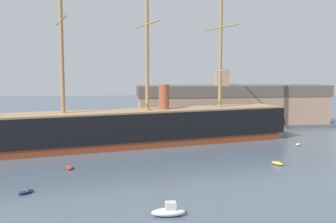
{
  "coord_description": "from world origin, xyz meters",
  "views": [
    {
      "loc": [
        -6.35,
        -22.53,
        14.87
      ],
      "look_at": [
        1.7,
        39.33,
        8.14
      ],
      "focal_mm": 42.75,
      "sensor_mm": 36.0,
      "label": 1
    }
  ],
  "objects_px": {
    "dinghy_far_right": "(298,145)",
    "seagull_in_flight": "(221,70)",
    "dinghy_mid_left": "(26,192)",
    "dinghy_alongside_stern": "(277,163)",
    "motorboat_far_left": "(1,144)",
    "tall_ship": "(147,126)",
    "motorboat_near_centre": "(169,211)",
    "dinghy_alongside_bow": "(69,167)",
    "dockside_warehouse_right": "(233,106)"
  },
  "relations": [
    {
      "from": "dinghy_far_right",
      "to": "seagull_in_flight",
      "type": "relative_size",
      "value": 1.58
    },
    {
      "from": "dinghy_mid_left",
      "to": "dinghy_alongside_stern",
      "type": "bearing_deg",
      "value": 15.55
    },
    {
      "from": "dinghy_alongside_stern",
      "to": "motorboat_far_left",
      "type": "distance_m",
      "value": 50.88
    },
    {
      "from": "tall_ship",
      "to": "motorboat_far_left",
      "type": "height_order",
      "value": "tall_ship"
    },
    {
      "from": "motorboat_near_centre",
      "to": "tall_ship",
      "type": "bearing_deg",
      "value": 88.72
    },
    {
      "from": "dinghy_alongside_bow",
      "to": "dinghy_far_right",
      "type": "xyz_separation_m",
      "value": [
        41.86,
        12.9,
        -0.04
      ]
    },
    {
      "from": "dinghy_mid_left",
      "to": "motorboat_near_centre",
      "type": "bearing_deg",
      "value": -30.41
    },
    {
      "from": "dinghy_mid_left",
      "to": "seagull_in_flight",
      "type": "height_order",
      "value": "seagull_in_flight"
    },
    {
      "from": "tall_ship",
      "to": "dinghy_mid_left",
      "type": "bearing_deg",
      "value": -120.24
    },
    {
      "from": "motorboat_far_left",
      "to": "dinghy_far_right",
      "type": "relative_size",
      "value": 2.03
    },
    {
      "from": "dinghy_far_right",
      "to": "seagull_in_flight",
      "type": "xyz_separation_m",
      "value": [
        -21.94,
        -23.81,
        14.42
      ]
    },
    {
      "from": "tall_ship",
      "to": "seagull_in_flight",
      "type": "relative_size",
      "value": 58.65
    },
    {
      "from": "dinghy_far_right",
      "to": "dinghy_mid_left",
      "type": "bearing_deg",
      "value": -152.07
    },
    {
      "from": "motorboat_near_centre",
      "to": "dinghy_far_right",
      "type": "xyz_separation_m",
      "value": [
        29.72,
        33.6,
        -0.31
      ]
    },
    {
      "from": "dinghy_alongside_stern",
      "to": "seagull_in_flight",
      "type": "distance_m",
      "value": 20.83
    },
    {
      "from": "dinghy_mid_left",
      "to": "dinghy_alongside_bow",
      "type": "relative_size",
      "value": 0.93
    },
    {
      "from": "motorboat_near_centre",
      "to": "dinghy_alongside_bow",
      "type": "relative_size",
      "value": 1.58
    },
    {
      "from": "dinghy_alongside_bow",
      "to": "motorboat_far_left",
      "type": "distance_m",
      "value": 24.29
    },
    {
      "from": "dinghy_mid_left",
      "to": "dockside_warehouse_right",
      "type": "xyz_separation_m",
      "value": [
        40.67,
        51.43,
        5.04
      ]
    },
    {
      "from": "dockside_warehouse_right",
      "to": "seagull_in_flight",
      "type": "bearing_deg",
      "value": -108.34
    },
    {
      "from": "motorboat_near_centre",
      "to": "dinghy_mid_left",
      "type": "bearing_deg",
      "value": 149.59
    },
    {
      "from": "dinghy_alongside_bow",
      "to": "dinghy_alongside_stern",
      "type": "xyz_separation_m",
      "value": [
        31.65,
        -1.44,
        0.01
      ]
    },
    {
      "from": "tall_ship",
      "to": "dinghy_far_right",
      "type": "height_order",
      "value": "tall_ship"
    },
    {
      "from": "dockside_warehouse_right",
      "to": "dinghy_far_right",
      "type": "bearing_deg",
      "value": -79.53
    },
    {
      "from": "dinghy_mid_left",
      "to": "dinghy_far_right",
      "type": "xyz_separation_m",
      "value": [
        45.7,
        24.22,
        -0.03
      ]
    },
    {
      "from": "seagull_in_flight",
      "to": "tall_ship",
      "type": "bearing_deg",
      "value": 103.69
    },
    {
      "from": "dinghy_mid_left",
      "to": "seagull_in_flight",
      "type": "distance_m",
      "value": 27.77
    },
    {
      "from": "seagull_in_flight",
      "to": "motorboat_far_left",
      "type": "bearing_deg",
      "value": 139.09
    },
    {
      "from": "dinghy_alongside_stern",
      "to": "seagull_in_flight",
      "type": "relative_size",
      "value": 2.02
    },
    {
      "from": "motorboat_near_centre",
      "to": "dinghy_mid_left",
      "type": "distance_m",
      "value": 18.52
    },
    {
      "from": "tall_ship",
      "to": "dinghy_mid_left",
      "type": "xyz_separation_m",
      "value": [
        -16.83,
        -28.86,
        -3.4
      ]
    },
    {
      "from": "motorboat_far_left",
      "to": "seagull_in_flight",
      "type": "height_order",
      "value": "seagull_in_flight"
    },
    {
      "from": "dinghy_alongside_bow",
      "to": "dinghy_alongside_stern",
      "type": "distance_m",
      "value": 31.68
    },
    {
      "from": "dockside_warehouse_right",
      "to": "seagull_in_flight",
      "type": "xyz_separation_m",
      "value": [
        -16.91,
        -51.02,
        9.34
      ]
    },
    {
      "from": "tall_ship",
      "to": "dinghy_mid_left",
      "type": "relative_size",
      "value": 33.13
    },
    {
      "from": "dinghy_alongside_stern",
      "to": "motorboat_near_centre",
      "type": "bearing_deg",
      "value": -135.39
    },
    {
      "from": "dinghy_mid_left",
      "to": "dockside_warehouse_right",
      "type": "relative_size",
      "value": 0.04
    },
    {
      "from": "dinghy_far_right",
      "to": "dinghy_alongside_bow",
      "type": "bearing_deg",
      "value": -162.87
    },
    {
      "from": "dockside_warehouse_right",
      "to": "seagull_in_flight",
      "type": "distance_m",
      "value": 54.56
    },
    {
      "from": "tall_ship",
      "to": "dinghy_alongside_stern",
      "type": "relative_size",
      "value": 29.06
    },
    {
      "from": "dockside_warehouse_right",
      "to": "motorboat_near_centre",
      "type": "bearing_deg",
      "value": -112.1
    },
    {
      "from": "dinghy_alongside_stern",
      "to": "dinghy_far_right",
      "type": "distance_m",
      "value": 17.6
    },
    {
      "from": "motorboat_far_left",
      "to": "seagull_in_flight",
      "type": "bearing_deg",
      "value": -40.91
    },
    {
      "from": "motorboat_near_centre",
      "to": "dinghy_alongside_stern",
      "type": "distance_m",
      "value": 27.41
    },
    {
      "from": "dinghy_alongside_bow",
      "to": "dockside_warehouse_right",
      "type": "distance_m",
      "value": 54.69
    },
    {
      "from": "dinghy_mid_left",
      "to": "motorboat_far_left",
      "type": "height_order",
      "value": "motorboat_far_left"
    },
    {
      "from": "tall_ship",
      "to": "dinghy_alongside_bow",
      "type": "xyz_separation_m",
      "value": [
        -12.99,
        -17.55,
        -3.39
      ]
    },
    {
      "from": "tall_ship",
      "to": "dinghy_alongside_bow",
      "type": "bearing_deg",
      "value": -126.51
    },
    {
      "from": "dinghy_mid_left",
      "to": "motorboat_far_left",
      "type": "distance_m",
      "value": 32.46
    },
    {
      "from": "dinghy_far_right",
      "to": "tall_ship",
      "type": "bearing_deg",
      "value": 170.86
    }
  ]
}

